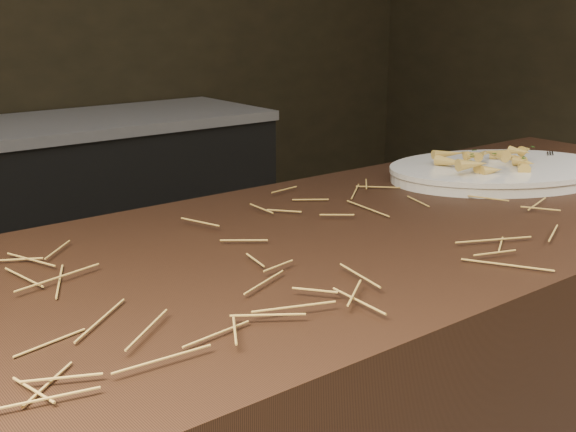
# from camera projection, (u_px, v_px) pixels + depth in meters

# --- Properties ---
(back_counter) EXTENTS (1.82, 0.62, 0.84)m
(back_counter) POSITION_uv_depth(u_px,v_px,m) (50.00, 227.00, 2.86)
(back_counter) COLOR black
(back_counter) RESTS_ON ground
(straw_bedding) EXTENTS (1.40, 0.60, 0.02)m
(straw_bedding) POSITION_uv_depth(u_px,v_px,m) (270.00, 246.00, 1.12)
(straw_bedding) COLOR olive
(straw_bedding) RESTS_ON main_counter
(serving_platter) EXTENTS (0.58, 0.50, 0.03)m
(serving_platter) POSITION_uv_depth(u_px,v_px,m) (499.00, 173.00, 1.59)
(serving_platter) COLOR white
(serving_platter) RESTS_ON main_counter
(roasted_veg_heap) EXTENTS (0.29, 0.26, 0.06)m
(roasted_veg_heap) POSITION_uv_depth(u_px,v_px,m) (501.00, 155.00, 1.58)
(roasted_veg_heap) COLOR gold
(roasted_veg_heap) RESTS_ON serving_platter
(serving_fork) EXTENTS (0.16, 0.12, 0.00)m
(serving_fork) POSITION_uv_depth(u_px,v_px,m) (575.00, 164.00, 1.61)
(serving_fork) COLOR silver
(serving_fork) RESTS_ON serving_platter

